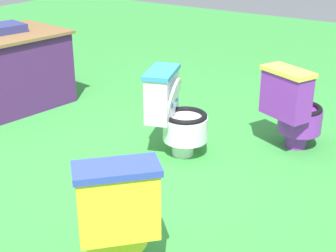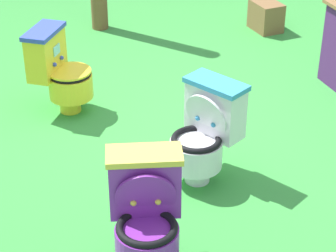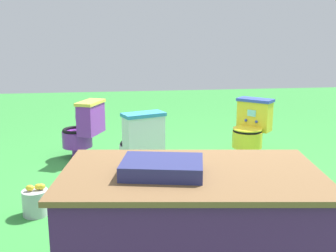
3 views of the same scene
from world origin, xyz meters
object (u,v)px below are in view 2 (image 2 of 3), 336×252
at_px(toilet_purple, 146,214).
at_px(toilet_yellow, 60,71).
at_px(small_crate, 266,16).
at_px(toilet_white, 205,132).

bearing_deg(toilet_purple, toilet_yellow, -72.47).
bearing_deg(toilet_purple, small_crate, -112.08).
bearing_deg(toilet_yellow, toilet_purple, 37.42).
height_order(toilet_white, toilet_purple, same).
xyz_separation_m(toilet_yellow, small_crate, (-0.70, 2.61, -0.21)).
relative_size(toilet_yellow, toilet_purple, 1.00).
xyz_separation_m(toilet_white, toilet_purple, (0.64, -0.77, 0.00)).
height_order(toilet_yellow, toilet_purple, same).
bearing_deg(toilet_white, toilet_yellow, 1.35).
distance_m(toilet_white, toilet_purple, 1.00).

